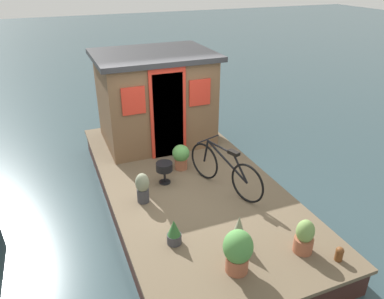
# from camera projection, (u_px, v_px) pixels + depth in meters

# --- Properties ---
(ground_plane) EXTENTS (60.00, 60.00, 0.00)m
(ground_plane) POSITION_uv_depth(u_px,v_px,m) (188.00, 202.00, 6.89)
(ground_plane) COLOR #2D4247
(houseboat_deck) EXTENTS (5.94, 2.88, 0.49)m
(houseboat_deck) POSITION_uv_depth(u_px,v_px,m) (188.00, 191.00, 6.78)
(houseboat_deck) COLOR brown
(houseboat_deck) RESTS_ON ground_plane
(houseboat_cabin) EXTENTS (1.86, 2.40, 1.91)m
(houseboat_cabin) POSITION_uv_depth(u_px,v_px,m) (155.00, 98.00, 7.78)
(houseboat_cabin) COLOR brown
(houseboat_cabin) RESTS_ON houseboat_deck
(bicycle) EXTENTS (1.59, 0.68, 0.81)m
(bicycle) POSITION_uv_depth(u_px,v_px,m) (225.00, 170.00, 6.23)
(bicycle) COLOR black
(bicycle) RESTS_ON houseboat_deck
(potted_plant_lavender) EXTENTS (0.26, 0.26, 0.50)m
(potted_plant_lavender) POSITION_uv_depth(u_px,v_px,m) (304.00, 237.00, 4.90)
(potted_plant_lavender) COLOR #935138
(potted_plant_lavender) RESTS_ON houseboat_deck
(potted_plant_basil) EXTENTS (0.23, 0.23, 0.52)m
(potted_plant_basil) POSITION_uv_depth(u_px,v_px,m) (143.00, 187.00, 5.93)
(potted_plant_basil) COLOR #38383D
(potted_plant_basil) RESTS_ON houseboat_deck
(potted_plant_fern) EXTENTS (0.21, 0.21, 0.49)m
(potted_plant_fern) POSITION_uv_depth(u_px,v_px,m) (239.00, 232.00, 4.99)
(potted_plant_fern) COLOR slate
(potted_plant_fern) RESTS_ON houseboat_deck
(potted_plant_ivy) EXTENTS (0.38, 0.38, 0.61)m
(potted_plant_ivy) POSITION_uv_depth(u_px,v_px,m) (238.00, 250.00, 4.54)
(potted_plant_ivy) COLOR #935138
(potted_plant_ivy) RESTS_ON houseboat_deck
(potted_plant_mint) EXTENTS (0.21, 0.21, 0.38)m
(potted_plant_mint) POSITION_uv_depth(u_px,v_px,m) (174.00, 232.00, 5.07)
(potted_plant_mint) COLOR #38383D
(potted_plant_mint) RESTS_ON houseboat_deck
(potted_plant_geranium) EXTENTS (0.32, 0.32, 0.49)m
(potted_plant_geranium) POSITION_uv_depth(u_px,v_px,m) (181.00, 156.00, 6.91)
(potted_plant_geranium) COLOR #935138
(potted_plant_geranium) RESTS_ON houseboat_deck
(charcoal_grill) EXTENTS (0.29, 0.29, 0.40)m
(charcoal_grill) POSITION_uv_depth(u_px,v_px,m) (164.00, 168.00, 6.44)
(charcoal_grill) COLOR black
(charcoal_grill) RESTS_ON houseboat_deck
(mooring_bollard) EXTENTS (0.11, 0.11, 0.21)m
(mooring_bollard) POSITION_uv_depth(u_px,v_px,m) (339.00, 253.00, 4.80)
(mooring_bollard) COLOR brown
(mooring_bollard) RESTS_ON houseboat_deck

